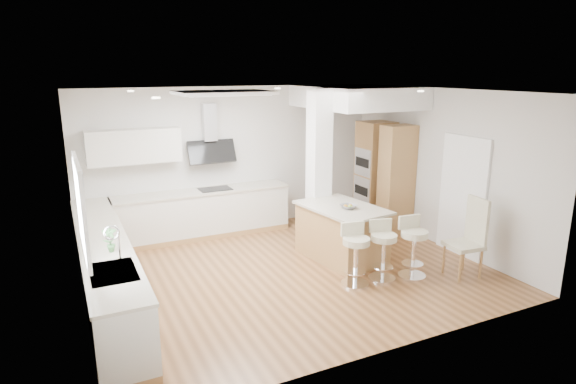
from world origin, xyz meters
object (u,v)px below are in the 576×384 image
bar_stool_b (383,247)px  bar_stool_c (413,244)px  dining_chair (470,235)px  peninsula (342,232)px  bar_stool_a (355,251)px

bar_stool_b → bar_stool_c: bar_stool_c is taller
bar_stool_b → dining_chair: dining_chair is taller
peninsula → dining_chair: (1.40, -1.44, 0.20)m
bar_stool_a → bar_stool_b: (0.48, -0.01, -0.01)m
bar_stool_a → bar_stool_c: 0.96m
bar_stool_a → bar_stool_b: size_ratio=1.02×
peninsula → bar_stool_a: bearing=-118.5°
bar_stool_a → bar_stool_c: bearing=1.4°
peninsula → dining_chair: bearing=-53.6°
peninsula → bar_stool_c: size_ratio=1.71×
bar_stool_a → dining_chair: 1.83m
bar_stool_b → bar_stool_a: bearing=-168.8°
bar_stool_a → dining_chair: bearing=-5.5°
bar_stool_c → dining_chair: dining_chair is taller
bar_stool_b → dining_chair: 1.37m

